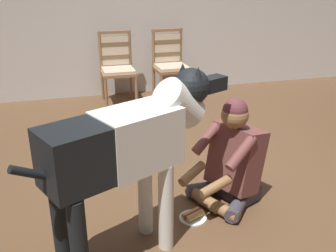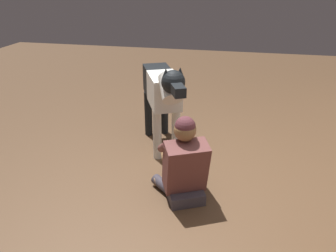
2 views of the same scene
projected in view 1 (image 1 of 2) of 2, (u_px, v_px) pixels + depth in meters
name	position (u px, v px, depth m)	size (l,w,h in m)	color
ground_plane	(220.00, 189.00, 3.36)	(13.54, 13.54, 0.00)	brown
back_wall	(143.00, 4.00, 5.61)	(7.28, 0.10, 2.60)	beige
dining_chair_left_of_pair	(117.00, 64.00, 5.42)	(0.46, 0.47, 0.98)	#8A6342
dining_chair_right_of_pair	(170.00, 61.00, 5.60)	(0.47, 0.48, 0.98)	#8A6342
person_sitting_on_floor	(231.00, 161.00, 3.08)	(0.73, 0.62, 0.88)	#403B45
large_dog	(130.00, 146.00, 2.35)	(1.41, 0.75, 1.20)	silver
hot_dog_on_plate	(193.00, 216.00, 2.96)	(0.21, 0.21, 0.06)	white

